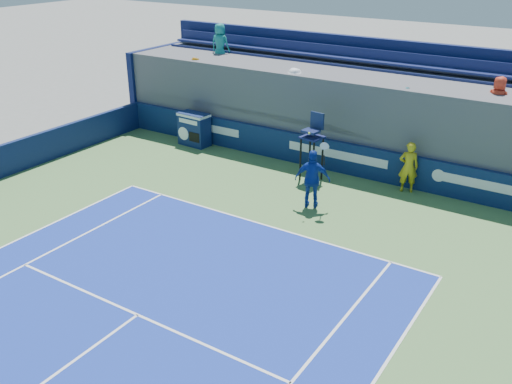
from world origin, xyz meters
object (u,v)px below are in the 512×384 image
Objects in this scene: tennis_player at (313,179)px; match_clock at (194,128)px; ball_person at (408,167)px; umpire_chair at (313,140)px.

match_clock is at bearing 158.74° from tennis_player.
match_clock is at bearing -22.10° from ball_person.
match_clock is (-9.20, -0.16, -0.17)m from ball_person.
umpire_chair reaches higher than match_clock.
umpire_chair is 2.38m from tennis_player.
ball_person is 1.29× the size of match_clock.
umpire_chair is 0.96× the size of tennis_player.
umpire_chair is at bearing -6.65° from match_clock.
ball_person is 0.73× the size of umpire_chair.
umpire_chair is (5.94, -0.69, 0.79)m from match_clock.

